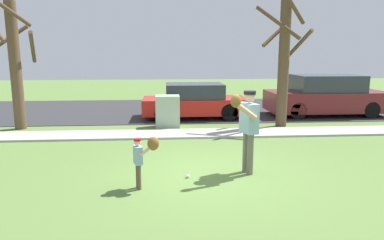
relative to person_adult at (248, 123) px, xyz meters
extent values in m
plane|color=#567538|center=(-0.65, 3.61, -1.09)|extent=(48.00, 48.00, 0.00)
cube|color=#A3A39E|center=(-0.65, 3.71, -1.06)|extent=(36.00, 1.20, 0.06)
cube|color=#2D2D30|center=(-0.65, 8.71, -1.08)|extent=(36.00, 6.80, 0.02)
cylinder|color=#6B6656|center=(0.06, -0.05, -0.65)|extent=(0.14, 0.14, 0.87)
cylinder|color=#6B6656|center=(0.01, 0.11, -0.65)|extent=(0.14, 0.14, 0.87)
cube|color=#8CADC6|center=(0.03, 0.03, 0.09)|extent=(0.35, 0.47, 0.62)
sphere|color=tan|center=(0.03, 0.03, 0.53)|extent=(0.24, 0.24, 0.24)
cylinder|color=black|center=(0.03, 0.03, 0.62)|extent=(0.25, 0.25, 0.07)
cylinder|color=tan|center=(-0.14, -0.30, 0.31)|extent=(0.54, 0.26, 0.42)
ellipsoid|color=brown|center=(-0.33, -0.36, 0.50)|extent=(0.25, 0.20, 0.26)
cylinder|color=tan|center=(-0.05, 0.27, 0.11)|extent=(0.10, 0.10, 0.58)
cylinder|color=brown|center=(-2.22, -0.64, -0.85)|extent=(0.08, 0.08, 0.48)
cylinder|color=brown|center=(-2.19, -0.73, -0.85)|extent=(0.08, 0.08, 0.48)
cube|color=#8CADC6|center=(-2.20, -0.69, -0.44)|extent=(0.19, 0.26, 0.34)
sphere|color=beige|center=(-2.20, -0.69, -0.19)|extent=(0.13, 0.13, 0.13)
cylinder|color=maroon|center=(-2.20, -0.69, -0.14)|extent=(0.14, 0.14, 0.04)
cylinder|color=beige|center=(-2.25, -0.55, -0.43)|extent=(0.06, 0.06, 0.32)
cylinder|color=beige|center=(-2.02, -0.78, -0.32)|extent=(0.30, 0.14, 0.23)
ellipsoid|color=brown|center=(-1.91, -0.75, -0.21)|extent=(0.25, 0.20, 0.26)
sphere|color=white|center=(-1.25, -0.18, -1.05)|extent=(0.07, 0.07, 0.07)
cube|color=#9EB293|center=(-1.62, 4.86, -0.54)|extent=(0.81, 0.70, 1.09)
cylinder|color=brown|center=(2.31, 4.74, 1.05)|extent=(0.37, 0.37, 4.28)
cylinder|color=brown|center=(2.84, 4.91, 1.69)|extent=(0.53, 1.36, 1.02)
cylinder|color=brown|center=(2.08, 5.13, 2.03)|extent=(1.05, 0.69, 0.85)
cylinder|color=brown|center=(1.90, 4.26, 2.37)|extent=(1.26, 1.11, 1.14)
cylinder|color=brown|center=(2.55, 4.44, 2.71)|extent=(0.83, 0.72, 0.74)
cylinder|color=brown|center=(-6.56, 4.98, 0.98)|extent=(0.36, 0.36, 4.14)
cylinder|color=brown|center=(-6.02, 5.15, 1.60)|extent=(0.53, 1.36, 1.02)
cylinder|color=brown|center=(-6.79, 5.38, 1.93)|extent=(1.05, 0.68, 0.85)
cylinder|color=brown|center=(-6.31, 4.69, 2.60)|extent=(0.83, 0.72, 0.73)
cube|color=red|center=(-0.56, 6.59, -0.59)|extent=(4.00, 1.75, 0.60)
cube|color=#2D333D|center=(-0.56, 6.59, -0.02)|extent=(2.20, 1.61, 0.55)
cylinder|color=black|center=(-1.80, 5.82, -0.75)|extent=(0.64, 0.22, 0.64)
cylinder|color=black|center=(-1.80, 7.35, -0.75)|extent=(0.64, 0.22, 0.64)
cylinder|color=black|center=(0.68, 5.82, -0.75)|extent=(0.64, 0.22, 0.64)
cylinder|color=black|center=(0.68, 7.35, -0.75)|extent=(0.64, 0.22, 0.64)
cube|color=maroon|center=(4.82, 6.76, -0.49)|extent=(4.70, 1.90, 0.80)
cube|color=#2D333D|center=(4.82, 6.76, 0.23)|extent=(2.59, 1.75, 0.65)
cylinder|color=black|center=(3.36, 5.92, -0.75)|extent=(0.64, 0.22, 0.64)
cylinder|color=black|center=(3.36, 7.60, -0.75)|extent=(0.64, 0.22, 0.64)
cylinder|color=black|center=(6.27, 5.92, -0.75)|extent=(0.64, 0.22, 0.64)
cylinder|color=black|center=(6.27, 7.60, -0.75)|extent=(0.64, 0.22, 0.64)
camera|label=1|loc=(-1.67, -6.98, 1.40)|focal=32.86mm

